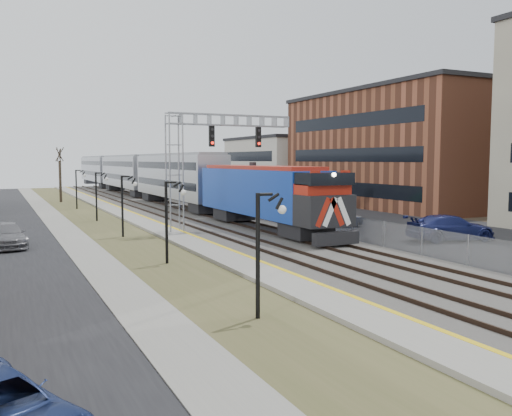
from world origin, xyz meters
TOP-DOWN VIEW (x-y plane):
  - sidewalk at (-7.00, 35.00)m, footprint 2.00×120.00m
  - grass_median at (-4.00, 35.00)m, footprint 4.00×120.00m
  - platform at (-1.00, 35.00)m, footprint 2.00×120.00m
  - ballast_bed at (4.00, 35.00)m, footprint 8.00×120.00m
  - parking_lot at (16.00, 35.00)m, footprint 16.00×120.00m
  - platform_edge at (-0.12, 35.00)m, footprint 0.24×120.00m
  - track_near at (2.00, 35.00)m, footprint 1.58×120.00m
  - track_far at (5.50, 35.00)m, footprint 1.58×120.00m
  - train at (5.50, 62.18)m, footprint 3.00×85.85m
  - signal_gantry at (1.22, 27.99)m, footprint 9.00×1.07m
  - lampposts at (-4.00, 18.29)m, footprint 0.14×62.14m
  - fence at (8.20, 35.00)m, footprint 0.04×120.00m
  - buildings_east at (30.00, 31.18)m, footprint 16.00×76.00m
  - car_lot_d at (13.89, 17.69)m, footprint 5.83×3.33m
  - car_lot_e at (11.17, 26.72)m, footprint 4.91×2.71m
  - car_lot_f at (12.35, 38.92)m, footprint 4.73×2.89m
  - car_street_b at (-10.86, 26.80)m, footprint 2.32×4.84m

SIDE VIEW (x-z plane):
  - parking_lot at x=16.00m, z-range 0.00..0.04m
  - grass_median at x=-4.00m, z-range 0.00..0.06m
  - sidewalk at x=-7.00m, z-range 0.00..0.08m
  - ballast_bed at x=4.00m, z-range 0.00..0.20m
  - platform at x=-1.00m, z-range 0.00..0.24m
  - platform_edge at x=-0.12m, z-range 0.24..0.25m
  - track_near at x=2.00m, z-range 0.20..0.35m
  - track_far at x=5.50m, z-range 0.20..0.35m
  - car_street_b at x=-10.86m, z-range 0.00..1.36m
  - car_lot_f at x=12.35m, z-range 0.00..1.47m
  - car_lot_e at x=11.17m, z-range 0.00..1.58m
  - car_lot_d at x=13.89m, z-range 0.00..1.59m
  - fence at x=8.20m, z-range 0.00..1.60m
  - lampposts at x=-4.00m, z-range 0.00..4.00m
  - train at x=5.50m, z-range 0.26..5.58m
  - signal_gantry at x=1.22m, z-range 1.51..9.66m
  - buildings_east at x=30.00m, z-range -1.19..13.81m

